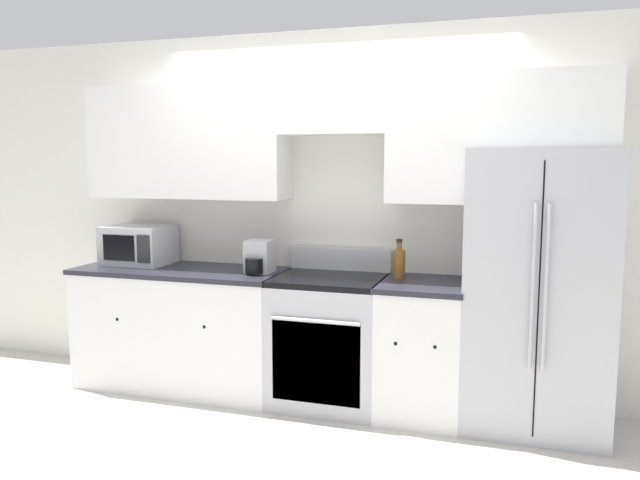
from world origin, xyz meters
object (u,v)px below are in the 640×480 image
microwave (139,245)px  bottle (399,263)px  refrigerator (537,290)px  oven_range (329,340)px

microwave → bottle: size_ratio=1.80×
refrigerator → bottle: (-0.88, 0.03, 0.12)m
refrigerator → oven_range: bearing=-177.5°
refrigerator → microwave: 2.89m
microwave → bottle: microwave is taller
refrigerator → microwave: size_ratio=3.67×
oven_range → bottle: (0.46, 0.09, 0.55)m
bottle → oven_range: bearing=-168.9°
refrigerator → microwave: (-2.89, 0.03, 0.16)m
oven_range → refrigerator: (1.34, 0.06, 0.42)m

